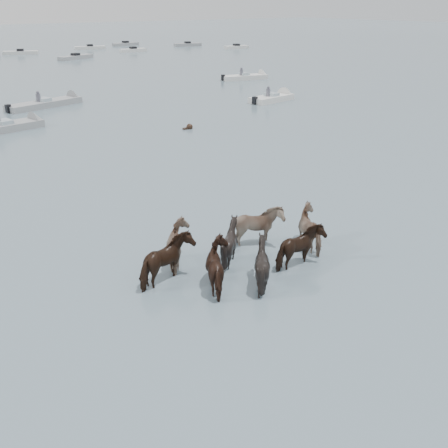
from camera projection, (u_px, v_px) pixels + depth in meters
ground at (256, 270)px, 15.80m from camera, size 400.00×400.00×0.00m
pony_herd at (242, 249)px, 15.86m from camera, size 7.14×4.08×1.62m
swimming_pony at (189, 127)px, 33.34m from camera, size 0.72×0.44×0.44m
motorboat_b at (17, 126)px, 33.27m from camera, size 5.44×2.43×1.92m
motorboat_c at (53, 103)px, 40.84m from camera, size 6.89×3.28×1.92m
motorboat_d at (277, 98)px, 42.95m from camera, size 4.98×2.26×1.92m
motorboat_e at (251, 77)px, 54.72m from camera, size 5.74×2.82×1.92m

